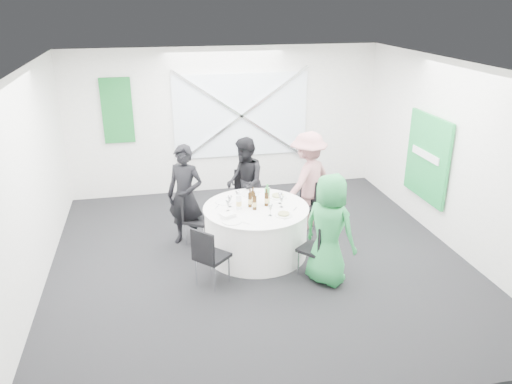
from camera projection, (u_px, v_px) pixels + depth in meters
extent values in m
plane|color=black|center=(259.00, 259.00, 7.43)|extent=(6.00, 6.00, 0.00)
plane|color=white|center=(259.00, 67.00, 6.40)|extent=(6.00, 6.00, 0.00)
plane|color=silver|center=(226.00, 121.00, 9.64)|extent=(6.00, 0.00, 6.00)
plane|color=silver|center=(336.00, 285.00, 4.19)|extent=(6.00, 0.00, 6.00)
plane|color=silver|center=(29.00, 187.00, 6.33)|extent=(0.00, 6.00, 6.00)
plane|color=silver|center=(453.00, 157.00, 7.50)|extent=(0.00, 6.00, 6.00)
cube|color=silver|center=(241.00, 115.00, 9.63)|extent=(2.60, 0.03, 1.60)
cube|color=silver|center=(241.00, 116.00, 9.59)|extent=(2.63, 0.05, 1.84)
cube|color=silver|center=(241.00, 116.00, 9.59)|extent=(2.63, 0.05, 1.84)
cube|color=#125C2A|center=(117.00, 111.00, 9.09)|extent=(0.55, 0.04, 1.20)
cube|color=green|center=(427.00, 158.00, 8.11)|extent=(0.05, 1.20, 1.40)
cylinder|color=white|center=(256.00, 231.00, 7.48)|extent=(1.52, 1.52, 0.74)
cylinder|color=white|center=(256.00, 208.00, 7.34)|extent=(1.56, 1.56, 0.02)
cube|color=black|center=(247.00, 199.00, 8.44)|extent=(0.45, 0.45, 0.05)
cube|color=black|center=(246.00, 181.00, 8.53)|extent=(0.40, 0.07, 0.45)
cylinder|color=silver|center=(256.00, 207.00, 8.71)|extent=(0.02, 0.02, 0.43)
cylinder|color=silver|center=(237.00, 208.00, 8.66)|extent=(0.02, 0.02, 0.43)
cylinder|color=silver|center=(258.00, 215.00, 8.39)|extent=(0.02, 0.02, 0.43)
cylinder|color=silver|center=(239.00, 216.00, 8.35)|extent=(0.02, 0.02, 0.43)
cube|color=black|center=(198.00, 220.00, 7.76)|extent=(0.51, 0.51, 0.04)
cube|color=black|center=(187.00, 206.00, 7.74)|extent=(0.22, 0.32, 0.40)
cylinder|color=silver|center=(195.00, 227.00, 8.02)|extent=(0.02, 0.02, 0.38)
cylinder|color=silver|center=(186.00, 235.00, 7.76)|extent=(0.02, 0.02, 0.38)
cylinder|color=silver|center=(212.00, 230.00, 7.93)|extent=(0.02, 0.02, 0.38)
cylinder|color=silver|center=(203.00, 238.00, 7.66)|extent=(0.02, 0.02, 0.38)
cube|color=black|center=(302.00, 208.00, 8.20)|extent=(0.53, 0.53, 0.05)
cube|color=black|center=(309.00, 192.00, 8.24)|extent=(0.23, 0.32, 0.41)
cylinder|color=silver|center=(314.00, 219.00, 8.29)|extent=(0.02, 0.02, 0.39)
cylinder|color=silver|center=(300.00, 214.00, 8.49)|extent=(0.02, 0.02, 0.39)
cylinder|color=silver|center=(303.00, 225.00, 8.08)|extent=(0.02, 0.02, 0.39)
cylinder|color=silver|center=(288.00, 220.00, 8.28)|extent=(0.02, 0.02, 0.39)
cube|color=black|center=(314.00, 249.00, 6.88)|extent=(0.53, 0.53, 0.04)
cube|color=black|center=(326.00, 239.00, 6.69)|extent=(0.30, 0.25, 0.40)
cylinder|color=silver|center=(317.00, 270.00, 6.76)|extent=(0.02, 0.02, 0.38)
cylinder|color=silver|center=(328.00, 262.00, 6.98)|extent=(0.02, 0.02, 0.38)
cylinder|color=silver|center=(298.00, 263.00, 6.93)|extent=(0.02, 0.02, 0.38)
cylinder|color=silver|center=(310.00, 255.00, 7.15)|extent=(0.02, 0.02, 0.38)
cube|color=black|center=(212.00, 256.00, 6.65)|extent=(0.55, 0.55, 0.05)
cube|color=black|center=(203.00, 246.00, 6.42)|extent=(0.28, 0.29, 0.42)
cylinder|color=silver|center=(196.00, 272.00, 6.69)|extent=(0.02, 0.02, 0.40)
cylinder|color=silver|center=(215.00, 279.00, 6.53)|extent=(0.02, 0.02, 0.40)
cylinder|color=silver|center=(211.00, 263.00, 6.93)|extent=(0.02, 0.02, 0.40)
cylinder|color=silver|center=(229.00, 269.00, 6.77)|extent=(0.02, 0.02, 0.40)
imported|color=black|center=(185.00, 196.00, 7.64)|extent=(0.70, 0.62, 1.60)
imported|color=black|center=(245.00, 183.00, 8.29)|extent=(0.43, 0.75, 1.52)
imported|color=#BB797B|center=(308.00, 180.00, 8.22)|extent=(1.14, 1.03, 1.64)
imported|color=#268D46|center=(329.00, 230.00, 6.60)|extent=(0.86, 0.90, 1.55)
cylinder|color=white|center=(250.00, 194.00, 7.80)|extent=(0.29, 0.29, 0.01)
cylinder|color=white|center=(224.00, 202.00, 7.51)|extent=(0.27, 0.27, 0.01)
cylinder|color=white|center=(278.00, 197.00, 7.69)|extent=(0.28, 0.28, 0.01)
cylinder|color=#92A257|center=(278.00, 195.00, 7.69)|extent=(0.18, 0.18, 0.02)
cylinder|color=white|center=(284.00, 215.00, 7.05)|extent=(0.25, 0.25, 0.01)
cylinder|color=#92A257|center=(284.00, 214.00, 7.05)|extent=(0.16, 0.16, 0.02)
cylinder|color=white|center=(232.00, 221.00, 6.86)|extent=(0.28, 0.28, 0.01)
cube|color=white|center=(228.00, 215.00, 6.96)|extent=(0.23, 0.20, 0.05)
cylinder|color=#3A220A|center=(250.00, 200.00, 7.31)|extent=(0.06, 0.06, 0.21)
cylinder|color=#3A220A|center=(250.00, 191.00, 7.26)|extent=(0.02, 0.02, 0.06)
cylinder|color=#D7BE72|center=(250.00, 201.00, 7.32)|extent=(0.06, 0.06, 0.08)
cylinder|color=#3A220A|center=(253.00, 197.00, 7.43)|extent=(0.06, 0.06, 0.19)
cylinder|color=#3A220A|center=(253.00, 190.00, 7.39)|extent=(0.02, 0.02, 0.06)
cylinder|color=#D7BE72|center=(253.00, 199.00, 7.44)|extent=(0.06, 0.06, 0.07)
cylinder|color=#3A220A|center=(267.00, 199.00, 7.35)|extent=(0.06, 0.06, 0.21)
cylinder|color=#3A220A|center=(267.00, 191.00, 7.30)|extent=(0.02, 0.02, 0.06)
cylinder|color=#D7BE72|center=(267.00, 200.00, 7.36)|extent=(0.06, 0.06, 0.07)
cylinder|color=#3A220A|center=(255.00, 203.00, 7.22)|extent=(0.06, 0.06, 0.21)
cylinder|color=#3A220A|center=(255.00, 194.00, 7.17)|extent=(0.02, 0.02, 0.06)
cylinder|color=#D7BE72|center=(255.00, 204.00, 7.22)|extent=(0.06, 0.06, 0.07)
cylinder|color=green|center=(267.00, 196.00, 7.37)|extent=(0.08, 0.08, 0.26)
cylinder|color=green|center=(267.00, 186.00, 7.31)|extent=(0.03, 0.03, 0.06)
cylinder|color=#D7BE72|center=(267.00, 198.00, 7.38)|extent=(0.08, 0.08, 0.09)
cylinder|color=white|center=(239.00, 202.00, 7.24)|extent=(0.08, 0.08, 0.21)
cylinder|color=white|center=(239.00, 193.00, 7.19)|extent=(0.03, 0.03, 0.06)
cylinder|color=#D7BE72|center=(239.00, 203.00, 7.25)|extent=(0.08, 0.08, 0.07)
cylinder|color=white|center=(230.00, 207.00, 7.35)|extent=(0.06, 0.06, 0.00)
cylinder|color=white|center=(230.00, 203.00, 7.33)|extent=(0.01, 0.01, 0.10)
cone|color=white|center=(230.00, 199.00, 7.30)|extent=(0.07, 0.07, 0.08)
cylinder|color=white|center=(270.00, 215.00, 7.05)|extent=(0.06, 0.06, 0.00)
cylinder|color=white|center=(270.00, 212.00, 7.04)|extent=(0.01, 0.01, 0.10)
cone|color=white|center=(270.00, 207.00, 7.01)|extent=(0.07, 0.07, 0.08)
cylinder|color=white|center=(281.00, 207.00, 7.34)|extent=(0.06, 0.06, 0.00)
cylinder|color=white|center=(282.00, 204.00, 7.32)|extent=(0.01, 0.01, 0.10)
cone|color=white|center=(282.00, 199.00, 7.29)|extent=(0.07, 0.07, 0.08)
cylinder|color=white|center=(280.00, 203.00, 7.46)|extent=(0.06, 0.06, 0.00)
cylinder|color=white|center=(280.00, 200.00, 7.44)|extent=(0.01, 0.01, 0.10)
cone|color=white|center=(280.00, 195.00, 7.42)|extent=(0.07, 0.07, 0.08)
cylinder|color=white|center=(228.00, 211.00, 7.20)|extent=(0.06, 0.06, 0.00)
cylinder|color=white|center=(228.00, 208.00, 7.18)|extent=(0.01, 0.01, 0.10)
cone|color=white|center=(228.00, 203.00, 7.15)|extent=(0.07, 0.07, 0.08)
cylinder|color=white|center=(268.00, 198.00, 7.65)|extent=(0.06, 0.06, 0.00)
cylinder|color=white|center=(268.00, 195.00, 7.63)|extent=(0.01, 0.01, 0.10)
cone|color=white|center=(268.00, 191.00, 7.60)|extent=(0.07, 0.07, 0.08)
cylinder|color=white|center=(238.00, 201.00, 7.53)|extent=(0.06, 0.06, 0.00)
cylinder|color=white|center=(238.00, 198.00, 7.51)|extent=(0.01, 0.01, 0.10)
cone|color=white|center=(238.00, 194.00, 7.48)|extent=(0.07, 0.07, 0.08)
cube|color=silver|center=(226.00, 198.00, 7.65)|extent=(0.09, 0.14, 0.01)
cube|color=silver|center=(217.00, 207.00, 7.33)|extent=(0.09, 0.14, 0.01)
cube|color=silver|center=(221.00, 215.00, 7.05)|extent=(0.10, 0.13, 0.01)
cube|color=silver|center=(245.00, 223.00, 6.81)|extent=(0.12, 0.12, 0.01)
cube|color=silver|center=(257.00, 193.00, 7.87)|extent=(0.15, 0.03, 0.01)
cube|color=silver|center=(239.00, 194.00, 7.80)|extent=(0.15, 0.02, 0.01)
cube|color=silver|center=(286.00, 218.00, 6.97)|extent=(0.10, 0.13, 0.01)
cube|color=silver|center=(295.00, 209.00, 7.27)|extent=(0.10, 0.13, 0.01)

